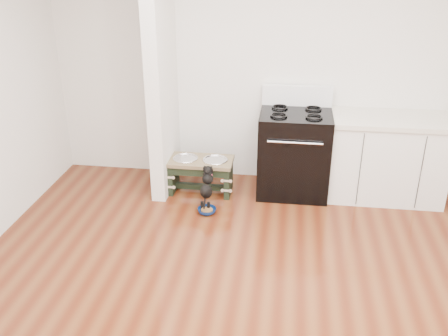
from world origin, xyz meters
The scene contains 8 objects.
ground centered at (0.00, 0.00, 0.00)m, with size 5.00×5.00×0.00m, color #4C1D0D.
room_shell centered at (0.00, 0.00, 1.62)m, with size 5.00×5.00×5.00m.
partition_wall centered at (-1.18, 2.10, 1.35)m, with size 0.15×0.80×2.70m, color silver.
oven_range centered at (0.25, 2.16, 0.48)m, with size 0.76×0.69×1.14m.
cabinet_run centered at (1.23, 2.18, 0.45)m, with size 1.24×0.64×0.91m.
dog_feeder centered at (-0.76, 1.99, 0.28)m, with size 0.71×0.38×0.41m.
puppy centered at (-0.64, 1.66, 0.24)m, with size 0.13×0.37×0.44m.
floor_bowl centered at (-0.61, 1.51, 0.03)m, with size 0.24×0.24×0.06m.
Camera 1 is at (0.18, -2.92, 2.59)m, focal length 40.00 mm.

